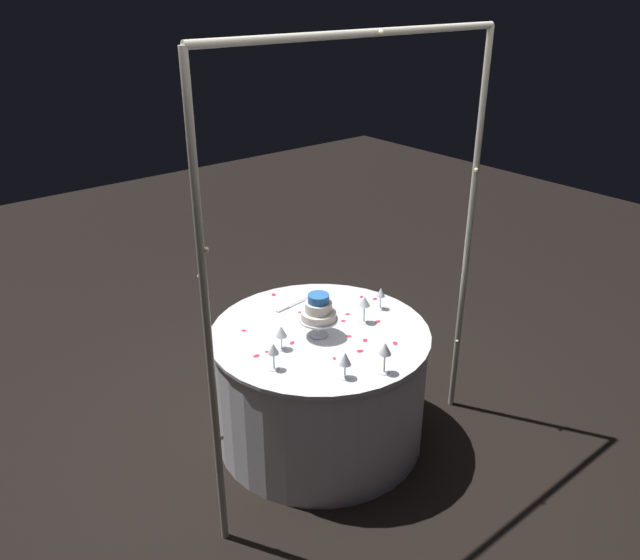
{
  "coord_description": "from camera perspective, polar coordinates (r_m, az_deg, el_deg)",
  "views": [
    {
      "loc": [
        2.02,
        2.45,
        2.57
      ],
      "look_at": [
        0.0,
        0.0,
        1.07
      ],
      "focal_mm": 35.75,
      "sensor_mm": 36.0,
      "label": 1
    }
  ],
  "objects": [
    {
      "name": "ground_plane",
      "position": [
        4.08,
        0.0,
        -13.68
      ],
      "size": [
        12.0,
        12.0,
        0.0
      ],
      "primitive_type": "plane",
      "color": "black"
    },
    {
      "name": "decorative_arch",
      "position": [
        3.13,
        3.6,
        5.36
      ],
      "size": [
        1.81,
        0.06,
        2.38
      ],
      "color": "#B7B29E",
      "rests_on": "ground"
    },
    {
      "name": "main_table",
      "position": [
        3.86,
        0.0,
        -9.4
      ],
      "size": [
        1.27,
        1.27,
        0.74
      ],
      "color": "white",
      "rests_on": "ground"
    },
    {
      "name": "tiered_cake",
      "position": [
        3.55,
        -0.13,
        -2.81
      ],
      "size": [
        0.22,
        0.22,
        0.26
      ],
      "color": "silver",
      "rests_on": "main_table"
    },
    {
      "name": "wine_glass_0",
      "position": [
        3.21,
        2.26,
        -7.12
      ],
      "size": [
        0.06,
        0.06,
        0.15
      ],
      "color": "silver",
      "rests_on": "main_table"
    },
    {
      "name": "wine_glass_1",
      "position": [
        3.25,
        5.84,
        -6.24
      ],
      "size": [
        0.07,
        0.07,
        0.18
      ],
      "color": "silver",
      "rests_on": "main_table"
    },
    {
      "name": "wine_glass_2",
      "position": [
        3.88,
        5.46,
        -1.24
      ],
      "size": [
        0.06,
        0.06,
        0.14
      ],
      "color": "silver",
      "rests_on": "main_table"
    },
    {
      "name": "wine_glass_3",
      "position": [
        3.28,
        -4.19,
        -6.29
      ],
      "size": [
        0.06,
        0.06,
        0.15
      ],
      "color": "silver",
      "rests_on": "main_table"
    },
    {
      "name": "wine_glass_4",
      "position": [
        3.71,
        4.0,
        -2.03
      ],
      "size": [
        0.07,
        0.07,
        0.17
      ],
      "color": "silver",
      "rests_on": "main_table"
    },
    {
      "name": "wine_glass_5",
      "position": [
        3.45,
        -3.49,
        -4.7
      ],
      "size": [
        0.07,
        0.07,
        0.14
      ],
      "color": "silver",
      "rests_on": "main_table"
    },
    {
      "name": "cake_knife",
      "position": [
        3.95,
        -2.5,
        -2.26
      ],
      "size": [
        0.3,
        0.06,
        0.01
      ],
      "color": "silver",
      "rests_on": "main_table"
    },
    {
      "name": "rose_petal_0",
      "position": [
        3.91,
        -0.79,
        -2.54
      ],
      "size": [
        0.03,
        0.03,
        0.0
      ],
      "primitive_type": "ellipsoid",
      "rotation": [
        0.0,
        0.0,
        1.09
      ],
      "color": "#E02D47",
      "rests_on": "main_table"
    },
    {
      "name": "rose_petal_1",
      "position": [
        3.78,
        5.19,
        -3.72
      ],
      "size": [
        0.04,
        0.03,
        0.0
      ],
      "primitive_type": "ellipsoid",
      "rotation": [
        0.0,
        0.0,
        3.26
      ],
      "color": "#E02D47",
      "rests_on": "main_table"
    },
    {
      "name": "rose_petal_2",
      "position": [
        3.41,
        1.29,
        -7.03
      ],
      "size": [
        0.03,
        0.03,
        0.0
      ],
      "primitive_type": "ellipsoid",
      "rotation": [
        0.0,
        0.0,
        1.23
      ],
      "color": "#E02D47",
      "rests_on": "main_table"
    },
    {
      "name": "rose_petal_3",
      "position": [
        3.62,
        2.56,
        -5.04
      ],
      "size": [
        0.05,
        0.05,
        0.0
      ],
      "primitive_type": "ellipsoid",
      "rotation": [
        0.0,
        0.0,
        5.5
      ],
      "color": "#E02D47",
      "rests_on": "main_table"
    },
    {
      "name": "rose_petal_4",
      "position": [
        3.58,
        4.06,
        -5.4
      ],
      "size": [
        0.05,
        0.04,
        0.0
      ],
      "primitive_type": "ellipsoid",
      "rotation": [
        0.0,
        0.0,
        3.79
      ],
      "color": "#E02D47",
      "rests_on": "main_table"
    },
    {
      "name": "rose_petal_5",
      "position": [
        3.57,
        6.75,
        -5.64
      ],
      "size": [
        0.04,
        0.05,
        0.0
      ],
      "primitive_type": "ellipsoid",
      "rotation": [
        0.0,
        0.0,
        4.0
      ],
      "color": "#E02D47",
      "rests_on": "main_table"
    },
    {
      "name": "rose_petal_6",
      "position": [
        3.48,
        -4.75,
        -6.42
      ],
      "size": [
        0.03,
        0.03,
        0.0
      ],
      "primitive_type": "ellipsoid",
      "rotation": [
        0.0,
        0.0,
        5.11
      ],
      "color": "#E02D47",
      "rests_on": "main_table"
    },
    {
      "name": "rose_petal_7",
      "position": [
        4.04,
        4.94,
        -1.69
      ],
      "size": [
        0.04,
        0.03,
        0.0
      ],
      "primitive_type": "ellipsoid",
      "rotation": [
        0.0,
        0.0,
        0.14
      ],
      "color": "#E02D47",
      "rests_on": "main_table"
    },
    {
      "name": "rose_petal_8",
      "position": [
        3.77,
        2.1,
        -3.68
      ],
      "size": [
        0.04,
        0.03,
        0.0
      ],
      "primitive_type": "ellipsoid",
      "rotation": [
        0.0,
        0.0,
        5.76
      ],
      "color": "#E02D47",
      "rests_on": "main_table"
    },
    {
      "name": "rose_petal_9",
      "position": [
        3.45,
        -5.72,
        -6.77
      ],
      "size": [
        0.04,
        0.03,
        0.0
      ],
      "primitive_type": "ellipsoid",
      "rotation": [
        0.0,
        0.0,
        6.25
      ],
      "color": "#E02D47",
      "rests_on": "main_table"
    },
    {
      "name": "rose_petal_10",
      "position": [
        4.06,
        3.73,
        -1.51
      ],
      "size": [
        0.04,
        0.03,
        0.0
      ],
      "primitive_type": "ellipsoid",
      "rotation": [
        0.0,
        0.0,
        3.72
      ],
      "color": "#E02D47",
      "rests_on": "main_table"
    },
    {
      "name": "rose_petal_11",
      "position": [
        3.87,
        -1.71,
        -2.9
      ],
      "size": [
        0.05,
        0.04,
        0.0
      ],
      "primitive_type": "ellipsoid",
      "rotation": [
        0.0,
        0.0,
        2.47
      ],
      "color": "#E02D47",
      "rests_on": "main_table"
    },
    {
      "name": "rose_petal_12",
      "position": [
        3.85,
        2.49,
        -3.06
      ],
      "size": [
        0.04,
        0.04,
        0.0
      ],
      "primitive_type": "ellipsoid",
      "rotation": [
        0.0,
        0.0,
        5.62
      ],
      "color": "#E02D47",
      "rests_on": "main_table"
    },
    {
      "name": "rose_petal_13",
      "position": [
        3.55,
        -2.5,
        -5.64
      ],
      "size": [
        0.04,
        0.04,
        0.0
      ],
      "primitive_type": "ellipsoid",
      "rotation": [
        0.0,
        0.0,
        0.53
      ],
      "color": "#E02D47",
      "rests_on": "main_table"
    },
    {
      "name": "rose_petal_14",
      "position": [
        3.7,
        -6.84,
        -4.5
      ],
      "size": [
        0.04,
        0.04,
        0.0
      ],
      "primitive_type": "ellipsoid",
      "rotation": [
        0.0,
        0.0,
        5.42
      ],
      "color": "#E02D47",
      "rests_on": "main_table"
    },
    {
      "name": "rose_petal_15",
      "position": [
        3.48,
        3.61,
        -6.36
      ],
      "size": [
        0.05,
        0.04,
        0.0
      ],
      "primitive_type": "ellipsoid",
      "rotation": [
        0.0,
        0.0,
        5.92
      ],
      "color": "#E02D47",
      "rests_on": "main_table"
    },
    {
      "name": "rose_petal_16",
      "position": [
        4.09,
        -4.17,
        -1.32
      ],
      "size": [
        0.04,
        0.05,
        0.0
      ],
      "primitive_type": "ellipsoid",
      "rotation": [
        0.0,
        0.0,
        4.32
      ],
      "color": "#E02D47",
      "rests_on": "main_table"
    }
  ]
}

